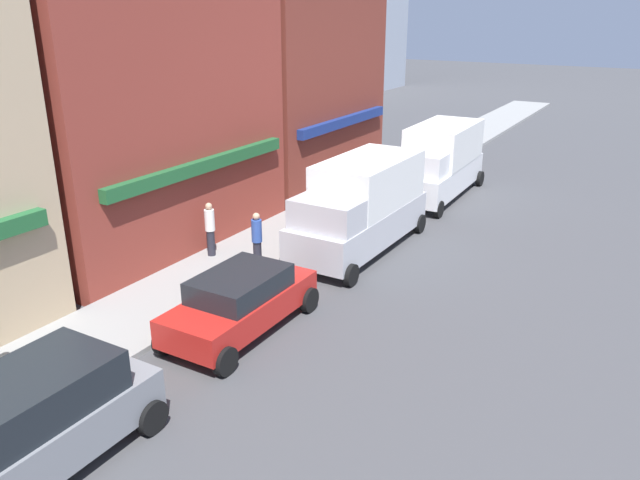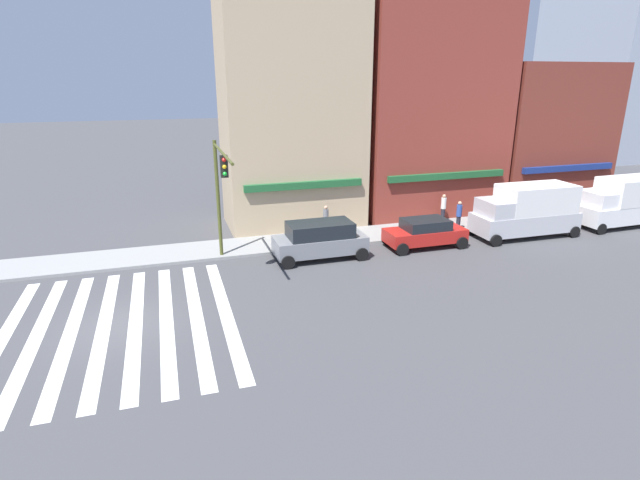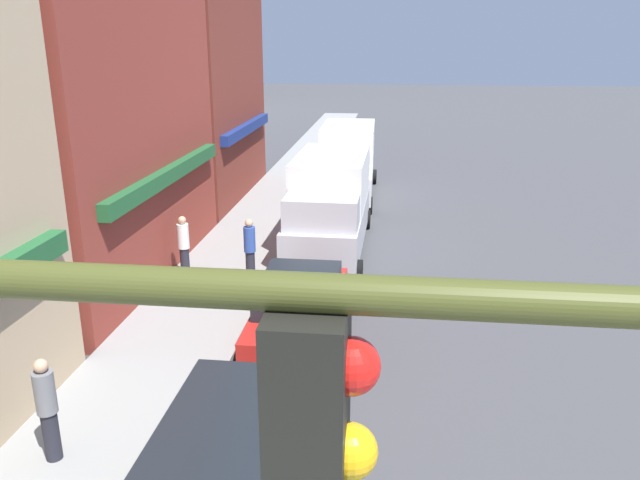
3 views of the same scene
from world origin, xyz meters
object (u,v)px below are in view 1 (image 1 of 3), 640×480
Objects in this scene: sedan_red at (241,301)px; pedestrian_blue_shirt at (257,239)px; box_truck_silver at (361,204)px; pedestrian_white_shirt at (210,228)px; suv_grey at (24,427)px; box_truck_white at (439,160)px.

pedestrian_blue_shirt is at bearing 29.60° from sedan_red.
box_truck_silver is at bearing 0.08° from sedan_red.
box_truck_silver is (6.60, -0.00, 0.75)m from sedan_red.
box_truck_silver is 3.83m from pedestrian_blue_shirt.
pedestrian_blue_shirt is at bearing 151.37° from box_truck_silver.
pedestrian_white_shirt reaches higher than sedan_red.
pedestrian_white_shirt is 1.89m from pedestrian_blue_shirt.
suv_grey reaches higher than sedan_red.
pedestrian_blue_shirt is (3.29, 1.86, 0.23)m from sedan_red.
sedan_red is 0.70× the size of box_truck_white.
box_truck_silver reaches higher than sedan_red.
box_truck_silver is 4.99m from pedestrian_white_shirt.
box_truck_white is at bearing 0.08° from sedan_red.
sedan_red is 3.79m from pedestrian_blue_shirt.
pedestrian_white_shirt is (-10.59, 3.75, -0.51)m from box_truck_white.
box_truck_silver is 7.35m from box_truck_white.
suv_grey is 20.00m from box_truck_white.
suv_grey is 0.76× the size of box_truck_silver.
sedan_red is at bearing 138.74° from pedestrian_blue_shirt.
pedestrian_white_shirt is at bearing 159.21° from box_truck_white.
suv_grey is 2.66× the size of pedestrian_white_shirt.
box_truck_white is at bearing 81.17° from pedestrian_white_shirt.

